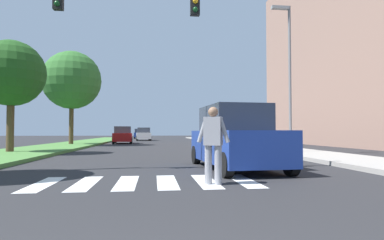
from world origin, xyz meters
TOP-DOWN VIEW (x-y plane):
  - ground_plane at (0.00, 30.00)m, footprint 140.00×140.00m
  - crosswalk at (0.00, 6.55)m, footprint 4.95×2.20m
  - median_strip at (-6.62, 28.00)m, footprint 4.18×64.00m
  - tree_mid at (-7.08, 16.65)m, footprint 3.36×3.36m
  - tree_far at (-6.61, 27.16)m, footprint 4.79×4.79m
  - sidewalk_right at (7.60, 28.00)m, footprint 3.00×64.00m
  - traffic_light_gantry at (-2.74, 8.83)m, footprint 7.40×0.30m
  - street_lamp_right at (7.01, 15.11)m, footprint 1.02×0.24m
  - pedestrian_performer at (1.43, 6.07)m, footprint 0.71×0.41m
  - suv_crossing at (2.67, 9.03)m, footprint 2.29×4.73m
  - sedan_midblock at (-2.85, 32.01)m, footprint 2.03×4.27m
  - sedan_distant at (-1.15, 42.91)m, footprint 2.14×4.63m
  - sedan_far_horizon at (-2.26, 57.05)m, footprint 2.05×4.40m

SIDE VIEW (x-z plane):
  - ground_plane at x=0.00m, z-range 0.00..0.00m
  - crosswalk at x=0.00m, z-range 0.00..0.01m
  - median_strip at x=-6.62m, z-range 0.00..0.15m
  - sidewalk_right at x=7.60m, z-range 0.00..0.15m
  - sedan_far_horizon at x=-2.26m, z-range -0.06..1.61m
  - sedan_midblock at x=-2.85m, z-range -0.06..1.61m
  - sedan_distant at x=-1.15m, z-range -0.06..1.64m
  - suv_crossing at x=2.67m, z-range -0.05..1.92m
  - pedestrian_performer at x=1.43m, z-range 0.09..1.78m
  - tree_mid at x=-7.08m, z-range 1.28..6.95m
  - traffic_light_gantry at x=-2.74m, z-range 1.30..7.30m
  - street_lamp_right at x=7.01m, z-range 0.84..8.34m
  - tree_far at x=-6.61m, z-range 1.58..9.26m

